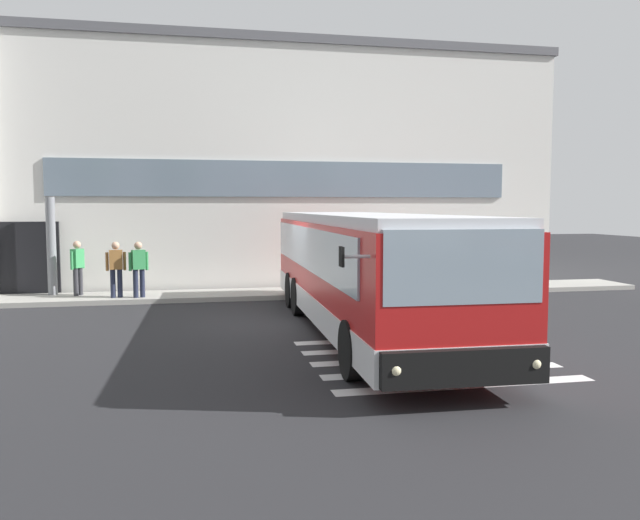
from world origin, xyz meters
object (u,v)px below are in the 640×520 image
passenger_near_column (78,265)px  passenger_by_doorway (116,267)px  entry_support_column (51,246)px  passenger_at_curb_edge (139,267)px  bus_main_foreground (365,274)px

passenger_near_column → passenger_by_doorway: bearing=-31.3°
entry_support_column → passenger_at_curb_edge: entry_support_column is taller
bus_main_foreground → passenger_at_curb_edge: size_ratio=6.95×
bus_main_foreground → passenger_by_doorway: bus_main_foreground is taller
passenger_at_curb_edge → passenger_by_doorway: bearing=170.2°
entry_support_column → passenger_near_column: 1.04m
bus_main_foreground → passenger_by_doorway: bearing=136.3°
bus_main_foreground → entry_support_column: bearing=139.6°
bus_main_foreground → passenger_at_curb_edge: 7.87m
entry_support_column → passenger_at_curb_edge: 2.97m
entry_support_column → passenger_at_curb_edge: size_ratio=1.80×
passenger_near_column → passenger_at_curb_edge: (1.87, -0.85, 0.00)m
bus_main_foreground → passenger_near_column: bus_main_foreground is taller
passenger_at_curb_edge → bus_main_foreground: bearing=-46.5°
passenger_by_doorway → passenger_at_curb_edge: (0.66, -0.11, 0.00)m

